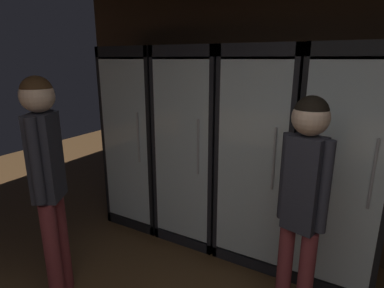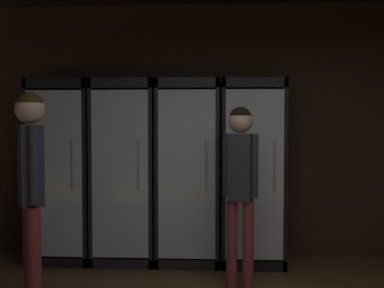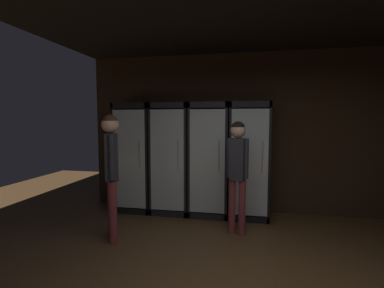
% 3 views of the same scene
% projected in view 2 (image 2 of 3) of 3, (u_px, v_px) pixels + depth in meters
% --- Properties ---
extents(wall_back, '(6.00, 0.06, 2.80)m').
position_uv_depth(wall_back, '(256.00, 130.00, 4.96)').
color(wall_back, '#382619').
rests_on(wall_back, ground).
extents(cooler_far_left, '(0.65, 0.61, 1.93)m').
position_uv_depth(cooler_far_left, '(65.00, 172.00, 4.79)').
color(cooler_far_left, black).
rests_on(cooler_far_left, ground).
extents(cooler_left, '(0.65, 0.61, 1.93)m').
position_uv_depth(cooler_left, '(127.00, 173.00, 4.76)').
color(cooler_left, black).
rests_on(cooler_left, ground).
extents(cooler_center, '(0.65, 0.61, 1.93)m').
position_uv_depth(cooler_center, '(189.00, 174.00, 4.72)').
color(cooler_center, black).
rests_on(cooler_center, ground).
extents(cooler_right, '(0.65, 0.61, 1.93)m').
position_uv_depth(cooler_right, '(252.00, 174.00, 4.68)').
color(cooler_right, black).
rests_on(cooler_right, ground).
extents(shopper_near, '(0.31, 0.21, 1.62)m').
position_uv_depth(shopper_near, '(240.00, 174.00, 3.88)').
color(shopper_near, brown).
rests_on(shopper_near, ground).
extents(shopper_far, '(0.26, 0.32, 1.71)m').
position_uv_depth(shopper_far, '(31.00, 176.00, 3.41)').
color(shopper_far, brown).
rests_on(shopper_far, ground).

